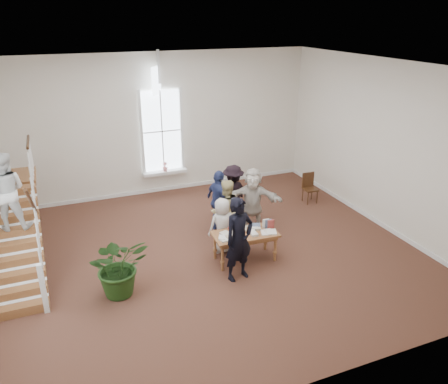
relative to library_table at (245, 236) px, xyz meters
name	(u,v)px	position (x,y,z in m)	size (l,w,h in m)	color
ground	(211,253)	(-0.65, 0.60, -0.65)	(10.00, 10.00, 0.00)	#4D2B1E
room_shell	(165,180)	(-0.65, 4.99, -0.25)	(10.49, 10.00, 10.00)	silver
staircase	(10,209)	(-4.99, 1.35, 0.97)	(1.10, 4.10, 2.92)	brown
library_table	(245,236)	(0.00, 0.00, 0.00)	(1.57, 0.85, 0.78)	brown
police_officer	(239,239)	(-0.44, -0.66, 0.33)	(0.71, 0.47, 1.95)	black
elderly_woman	(222,225)	(-0.34, 0.59, 0.06)	(0.69, 0.45, 1.42)	beige
person_yellow	(226,211)	(-0.04, 1.09, 0.19)	(0.82, 0.64, 1.68)	#D0BF82
woman_cluster_a	(219,202)	(-0.02, 1.65, 0.22)	(1.02, 0.42, 1.74)	navy
woman_cluster_b	(233,194)	(0.58, 2.10, 0.19)	(1.08, 0.62, 1.67)	black
woman_cluster_c	(253,199)	(0.88, 1.45, 0.23)	(1.62, 0.52, 1.75)	beige
floor_plant	(119,266)	(-3.01, -0.27, 0.03)	(1.22, 1.06, 1.36)	#1B3912
side_chair	(309,186)	(3.35, 2.47, -0.13)	(0.42, 0.42, 0.94)	#33190E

